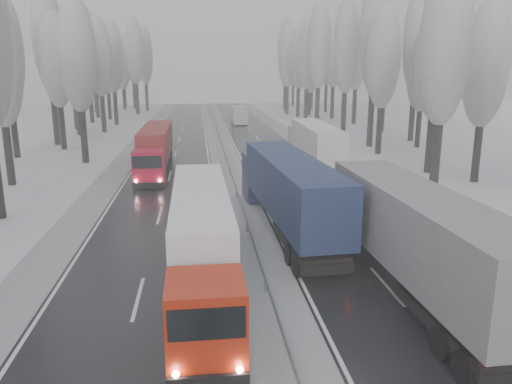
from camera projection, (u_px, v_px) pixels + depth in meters
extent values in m
cube|color=black|center=(302.00, 189.00, 38.83)|extent=(7.50, 200.00, 0.03)
cube|color=black|center=(165.00, 193.00, 37.67)|extent=(7.50, 200.00, 0.03)
cube|color=#A5A8AD|center=(235.00, 191.00, 38.25)|extent=(3.00, 200.00, 0.04)
cube|color=#A5A8AD|center=(363.00, 187.00, 39.38)|extent=(2.40, 200.00, 0.04)
cube|color=#A5A8AD|center=(98.00, 195.00, 37.12)|extent=(2.40, 200.00, 0.04)
cube|color=slate|center=(235.00, 183.00, 38.11)|extent=(0.06, 200.00, 0.32)
cube|color=slate|center=(237.00, 194.00, 36.25)|extent=(0.12, 0.12, 0.60)
cube|color=slate|center=(219.00, 136.00, 67.12)|extent=(0.12, 0.12, 0.60)
cylinder|color=black|center=(436.00, 158.00, 36.32)|extent=(0.68, 0.68, 5.62)
ellipsoid|color=gray|center=(446.00, 43.00, 34.40)|extent=(3.60, 3.60, 11.48)
cylinder|color=black|center=(477.00, 152.00, 40.87)|extent=(0.64, 0.64, 4.94)
ellipsoid|color=gray|center=(486.00, 64.00, 39.18)|extent=(3.60, 3.60, 10.09)
cylinder|color=black|center=(430.00, 143.00, 44.58)|extent=(0.66, 0.66, 5.32)
ellipsoid|color=gray|center=(437.00, 55.00, 42.75)|extent=(3.60, 3.60, 10.88)
cylinder|color=black|center=(433.00, 132.00, 48.56)|extent=(0.72, 0.72, 6.31)
ellipsoid|color=gray|center=(442.00, 35.00, 46.40)|extent=(3.60, 3.60, 12.90)
cylinder|color=black|center=(379.00, 129.00, 54.54)|extent=(0.67, 0.67, 5.38)
ellipsoid|color=gray|center=(383.00, 57.00, 52.70)|extent=(3.60, 3.60, 10.98)
cylinder|color=black|center=(418.00, 128.00, 59.18)|extent=(0.62, 0.62, 4.59)
ellipsoid|color=gray|center=(423.00, 71.00, 57.61)|extent=(3.60, 3.60, 9.39)
cylinder|color=black|center=(371.00, 117.00, 59.67)|extent=(0.76, 0.76, 6.95)
ellipsoid|color=gray|center=(375.00, 31.00, 57.30)|extent=(3.60, 3.60, 14.19)
cylinder|color=black|center=(412.00, 115.00, 64.34)|extent=(0.74, 0.74, 6.59)
ellipsoid|color=gray|center=(418.00, 39.00, 62.08)|extent=(3.60, 3.60, 13.46)
cylinder|color=black|center=(344.00, 113.00, 69.59)|extent=(0.72, 0.72, 6.37)
ellipsoid|color=gray|center=(346.00, 45.00, 67.41)|extent=(3.60, 3.60, 13.01)
cylinder|color=black|center=(383.00, 111.00, 74.29)|extent=(0.70, 0.70, 5.97)
ellipsoid|color=gray|center=(386.00, 52.00, 72.25)|extent=(3.60, 3.60, 12.20)
cylinder|color=black|center=(317.00, 106.00, 79.73)|extent=(0.74, 0.74, 6.65)
ellipsoid|color=gray|center=(319.00, 44.00, 77.45)|extent=(3.60, 3.60, 13.59)
cylinder|color=black|center=(354.00, 106.00, 84.46)|extent=(0.71, 0.71, 6.14)
ellipsoid|color=gray|center=(357.00, 52.00, 82.36)|extent=(3.60, 3.60, 12.54)
cylinder|color=black|center=(306.00, 104.00, 89.23)|extent=(0.71, 0.71, 6.05)
ellipsoid|color=gray|center=(307.00, 54.00, 87.16)|extent=(3.60, 3.60, 12.37)
cylinder|color=black|center=(332.00, 102.00, 93.71)|extent=(0.72, 0.72, 6.30)
ellipsoid|color=gray|center=(334.00, 52.00, 91.55)|extent=(3.60, 3.60, 12.87)
cylinder|color=black|center=(298.00, 102.00, 96.50)|extent=(0.70, 0.70, 5.88)
ellipsoid|color=gray|center=(299.00, 57.00, 94.49)|extent=(3.60, 3.60, 12.00)
cylinder|color=black|center=(309.00, 103.00, 100.83)|extent=(0.64, 0.64, 4.86)
ellipsoid|color=gray|center=(310.00, 68.00, 99.16)|extent=(3.60, 3.60, 9.92)
cylinder|color=black|center=(287.00, 99.00, 103.24)|extent=(0.70, 0.70, 5.98)
ellipsoid|color=gray|center=(288.00, 57.00, 101.20)|extent=(3.60, 3.60, 12.21)
cylinder|color=black|center=(326.00, 98.00, 108.09)|extent=(0.71, 0.71, 6.19)
ellipsoid|color=gray|center=(327.00, 55.00, 105.97)|extent=(3.60, 3.60, 12.64)
cylinder|color=black|center=(285.00, 95.00, 112.78)|extent=(0.75, 0.75, 6.86)
ellipsoid|color=gray|center=(286.00, 50.00, 110.43)|extent=(3.60, 3.60, 14.01)
cylinder|color=black|center=(311.00, 97.00, 117.56)|extent=(0.68, 0.68, 5.55)
ellipsoid|color=gray|center=(312.00, 62.00, 115.66)|extent=(3.60, 3.60, 11.33)
cylinder|color=black|center=(285.00, 94.00, 123.25)|extent=(0.71, 0.71, 6.09)
ellipsoid|color=gray|center=(285.00, 58.00, 121.16)|extent=(3.60, 3.60, 12.45)
cylinder|color=black|center=(293.00, 95.00, 127.49)|extent=(0.67, 0.67, 5.49)
ellipsoid|color=gray|center=(293.00, 63.00, 125.61)|extent=(3.60, 3.60, 11.21)
cylinder|color=black|center=(9.00, 154.00, 39.74)|extent=(0.65, 0.65, 5.03)
cylinder|color=black|center=(84.00, 135.00, 49.31)|extent=(0.67, 0.67, 5.44)
ellipsoid|color=gray|center=(77.00, 54.00, 47.44)|extent=(3.60, 3.60, 11.11)
cylinder|color=black|center=(14.00, 130.00, 52.26)|extent=(0.69, 0.69, 5.72)
ellipsoid|color=gray|center=(5.00, 49.00, 50.30)|extent=(3.60, 3.60, 11.69)
cylinder|color=black|center=(62.00, 127.00, 57.52)|extent=(0.66, 0.66, 5.23)
ellipsoid|color=gray|center=(56.00, 60.00, 55.73)|extent=(3.60, 3.60, 10.68)
cylinder|color=black|center=(55.00, 118.00, 61.02)|extent=(0.74, 0.74, 6.60)
ellipsoid|color=gray|center=(48.00, 37.00, 58.76)|extent=(3.60, 3.60, 13.49)
cylinder|color=black|center=(82.00, 119.00, 66.83)|extent=(0.65, 0.65, 5.16)
ellipsoid|color=gray|center=(77.00, 62.00, 65.07)|extent=(3.60, 3.60, 10.54)
cylinder|color=black|center=(78.00, 114.00, 70.46)|extent=(0.69, 0.69, 5.79)
ellipsoid|color=gray|center=(73.00, 54.00, 68.48)|extent=(3.60, 3.60, 11.84)
cylinder|color=black|center=(103.00, 113.00, 73.47)|extent=(0.68, 0.68, 5.64)
ellipsoid|color=gray|center=(99.00, 56.00, 71.54)|extent=(3.60, 3.60, 11.53)
cylinder|color=black|center=(75.00, 108.00, 76.69)|extent=(0.73, 0.73, 6.56)
ellipsoid|color=gray|center=(70.00, 45.00, 74.44)|extent=(3.60, 3.60, 13.40)
cylinder|color=black|center=(116.00, 107.00, 83.21)|extent=(0.69, 0.69, 5.79)
ellipsoid|color=gray|center=(112.00, 56.00, 81.22)|extent=(3.60, 3.60, 11.84)
cylinder|color=black|center=(91.00, 103.00, 86.44)|extent=(0.74, 0.74, 6.65)
ellipsoid|color=gray|center=(87.00, 46.00, 84.16)|extent=(3.60, 3.60, 13.58)
cylinder|color=black|center=(109.00, 106.00, 92.01)|extent=(0.65, 0.65, 5.12)
ellipsoid|color=gray|center=(107.00, 65.00, 90.26)|extent=(3.60, 3.60, 10.46)
cylinder|color=black|center=(97.00, 102.00, 95.47)|extent=(0.69, 0.69, 5.84)
ellipsoid|color=gray|center=(94.00, 57.00, 93.47)|extent=(3.60, 3.60, 11.92)
cylinder|color=black|center=(137.00, 98.00, 102.66)|extent=(0.74, 0.74, 6.67)
ellipsoid|color=gray|center=(134.00, 50.00, 100.38)|extent=(3.60, 3.60, 13.63)
cylinder|color=black|center=(96.00, 98.00, 105.56)|extent=(0.72, 0.72, 6.31)
ellipsoid|color=gray|center=(92.00, 54.00, 103.40)|extent=(3.60, 3.60, 12.88)
cylinder|color=black|center=(147.00, 96.00, 111.88)|extent=(0.72, 0.72, 6.29)
ellipsoid|color=gray|center=(145.00, 55.00, 109.73)|extent=(3.60, 3.60, 12.84)
cylinder|color=black|center=(124.00, 99.00, 115.29)|extent=(0.64, 0.64, 4.86)
ellipsoid|color=gray|center=(122.00, 68.00, 113.63)|extent=(3.60, 3.60, 9.92)
cylinder|color=black|center=(134.00, 94.00, 117.81)|extent=(0.74, 0.74, 6.63)
ellipsoid|color=gray|center=(132.00, 53.00, 115.54)|extent=(3.60, 3.60, 13.54)
cylinder|color=black|center=(125.00, 95.00, 121.46)|extent=(0.69, 0.69, 5.79)
ellipsoid|color=gray|center=(123.00, 60.00, 119.48)|extent=(3.60, 3.60, 11.82)
cube|color=#46464B|center=(350.00, 203.00, 28.08)|extent=(2.77, 2.88, 3.24)
cube|color=black|center=(343.00, 184.00, 29.20)|extent=(2.48, 0.17, 1.08)
cube|color=black|center=(341.00, 217.00, 29.79)|extent=(2.70, 0.23, 0.54)
cube|color=slate|center=(420.00, 230.00, 19.72)|extent=(3.12, 14.10, 3.02)
cube|color=black|center=(469.00, 327.00, 16.49)|extent=(2.53, 6.00, 0.49)
cylinder|color=black|center=(334.00, 229.00, 27.39)|extent=(0.41, 1.13, 1.12)
cylinder|color=black|center=(374.00, 227.00, 27.70)|extent=(0.41, 1.13, 1.12)
cylinder|color=black|center=(442.00, 343.00, 15.98)|extent=(0.41, 1.13, 1.12)
cylinder|color=black|center=(507.00, 338.00, 16.28)|extent=(0.41, 1.13, 1.12)
cylinder|color=black|center=(466.00, 368.00, 14.63)|extent=(0.41, 1.13, 1.12)
sphere|color=#FF0C05|center=(503.00, 369.00, 13.06)|extent=(0.22, 0.22, 0.22)
sphere|color=white|center=(325.00, 211.00, 29.58)|extent=(0.24, 0.24, 0.24)
sphere|color=white|center=(358.00, 210.00, 29.86)|extent=(0.24, 0.24, 0.24)
cube|color=#1B2045|center=(262.00, 175.00, 35.59)|extent=(2.83, 2.93, 3.18)
cube|color=black|center=(259.00, 162.00, 36.67)|extent=(2.44, 0.27, 1.06)
cube|color=black|center=(259.00, 188.00, 37.26)|extent=(2.65, 0.34, 0.53)
cube|color=#16203E|center=(292.00, 186.00, 27.43)|extent=(3.64, 13.92, 2.97)
cube|color=black|center=(331.00, 274.00, 21.35)|extent=(2.44, 0.29, 0.48)
cube|color=black|center=(310.00, 244.00, 24.28)|extent=(2.72, 5.97, 0.48)
cube|color=black|center=(326.00, 273.00, 21.96)|extent=(2.44, 0.23, 0.64)
cylinder|color=black|center=(249.00, 195.00, 34.87)|extent=(0.45, 1.12, 1.10)
cylinder|color=black|center=(280.00, 193.00, 35.26)|extent=(0.45, 1.12, 1.10)
cylinder|color=black|center=(290.00, 254.00, 23.74)|extent=(0.45, 1.12, 1.10)
cylinder|color=black|center=(335.00, 251.00, 24.13)|extent=(0.45, 1.12, 1.10)
cylinder|color=black|center=(298.00, 265.00, 22.43)|extent=(0.45, 1.12, 1.10)
cylinder|color=black|center=(345.00, 261.00, 22.82)|extent=(0.45, 1.12, 1.10)
sphere|color=#FF0C05|center=(309.00, 257.00, 20.90)|extent=(0.21, 0.21, 0.21)
sphere|color=#FF0C05|center=(355.00, 254.00, 21.25)|extent=(0.21, 0.21, 0.21)
sphere|color=white|center=(245.00, 183.00, 37.01)|extent=(0.23, 0.23, 0.23)
sphere|color=white|center=(272.00, 182.00, 37.36)|extent=(0.23, 0.23, 0.23)
cube|color=#BBB3A6|center=(301.00, 140.00, 53.95)|extent=(2.58, 2.68, 3.02)
cube|color=black|center=(299.00, 132.00, 54.99)|extent=(2.32, 0.16, 1.01)
cube|color=black|center=(299.00, 149.00, 55.55)|extent=(2.52, 0.22, 0.50)
cube|color=silver|center=(316.00, 140.00, 46.10)|extent=(2.90, 13.15, 2.82)
cube|color=black|center=(332.00, 178.00, 40.24)|extent=(2.32, 0.18, 0.45)
cube|color=black|center=(324.00, 168.00, 43.06)|extent=(2.36, 5.59, 0.45)
cube|color=black|center=(331.00, 179.00, 40.82)|extent=(2.32, 0.12, 0.60)
cylinder|color=black|center=(292.00, 152.00, 53.35)|extent=(0.38, 1.06, 1.05)
cylinder|color=black|center=(312.00, 151.00, 53.53)|extent=(0.38, 1.06, 1.05)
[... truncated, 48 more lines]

